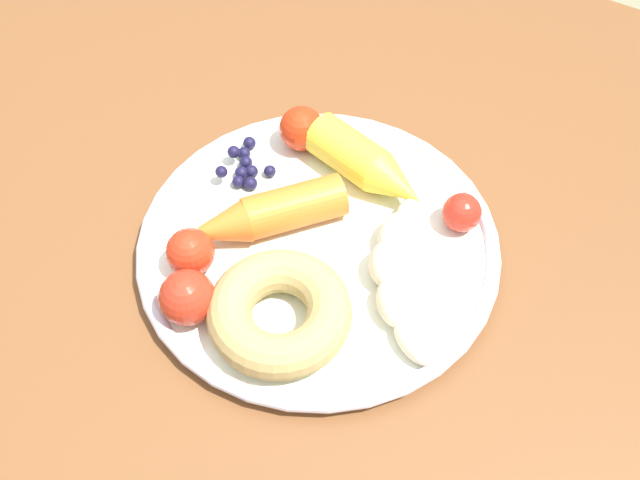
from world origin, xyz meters
TOP-DOWN VIEW (x-y plane):
  - dining_table at (0.00, 0.00)m, footprint 1.01×0.93m
  - plate at (-0.03, -0.00)m, footprint 0.30×0.30m
  - banana at (-0.10, -0.00)m, footprint 0.09×0.15m
  - carrot_orange at (0.02, 0.01)m, footprint 0.12×0.13m
  - carrot_yellow at (-0.03, -0.08)m, footprint 0.12×0.06m
  - donut at (-0.04, 0.08)m, footprint 0.12×0.12m
  - blueberry_pile at (0.07, -0.03)m, footprint 0.05×0.06m
  - tomato_near at (0.02, 0.11)m, footprint 0.04×0.04m
  - tomato_mid at (-0.12, -0.08)m, footprint 0.03×0.03m
  - tomato_far at (0.04, -0.09)m, footprint 0.04×0.04m
  - tomato_extra at (0.04, 0.07)m, footprint 0.04×0.04m

SIDE VIEW (x-z plane):
  - dining_table at x=0.00m, z-range 0.27..0.97m
  - plate at x=-0.03m, z-range 0.70..0.72m
  - blueberry_pile at x=0.07m, z-range 0.71..0.73m
  - banana at x=-0.10m, z-range 0.71..0.74m
  - tomato_mid at x=-0.12m, z-range 0.71..0.75m
  - donut at x=-0.04m, z-range 0.71..0.75m
  - carrot_orange at x=0.02m, z-range 0.71..0.75m
  - tomato_extra at x=0.04m, z-range 0.71..0.75m
  - carrot_yellow at x=-0.03m, z-range 0.71..0.75m
  - tomato_far at x=0.04m, z-range 0.71..0.75m
  - tomato_near at x=0.02m, z-range 0.71..0.76m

